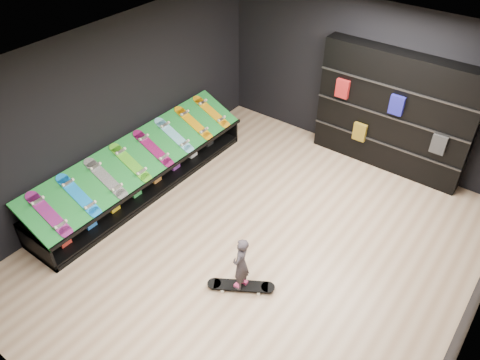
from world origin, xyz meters
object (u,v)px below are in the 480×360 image
Objects in this scene: back_shelving at (393,113)px; floor_skateboard at (241,287)px; display_rack at (143,176)px; child at (241,272)px.

floor_skateboard is at bearing -95.13° from back_shelving.
display_rack is at bearing 131.89° from floor_skateboard.
back_shelving is 5.34× the size of child.
back_shelving reaches higher than floor_skateboard.
child is at bearing -95.13° from back_shelving.
display_rack is 2.96m from floor_skateboard.
back_shelving is at bearing 46.01° from display_rack.
back_shelving is at bearing 161.87° from child.
child is (-0.37, -4.14, -0.79)m from back_shelving.
display_rack is 2.95m from child.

